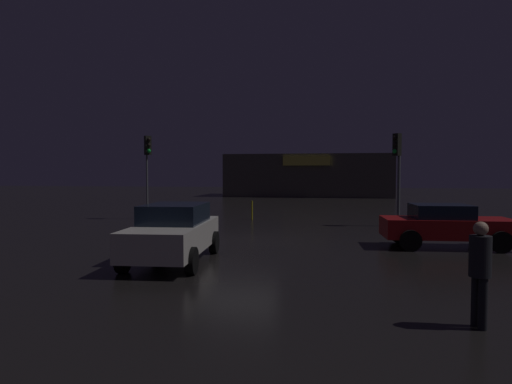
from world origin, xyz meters
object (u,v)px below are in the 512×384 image
Objects in this scene: traffic_signal_opposite at (397,159)px; pedestrian at (480,266)px; traffic_signal_main at (148,155)px; car_far at (445,225)px; car_near at (174,232)px; store_building at (308,175)px.

pedestrian is (-0.72, -13.72, -2.13)m from traffic_signal_opposite.
traffic_signal_opposite is (12.80, -1.00, -0.34)m from traffic_signal_main.
pedestrian is (-1.45, -7.95, 0.25)m from car_far.
traffic_signal_main is 1.00× the size of car_near.
traffic_signal_main is 12.08m from car_near.
pedestrian is at bearing -93.00° from traffic_signal_opposite.
store_building reaches higher than car_near.
car_near is 7.95m from pedestrian.
car_near is at bearing -155.49° from car_far.
traffic_signal_main is 19.20m from pedestrian.
car_near is (-2.03, -36.21, -1.40)m from store_building.
car_far is at bearing 24.51° from car_near.
pedestrian reaches higher than car_far.
traffic_signal_opposite reaches higher than car_near.
pedestrian is (4.71, -40.43, -1.23)m from store_building.
store_building is at bearing 101.49° from traffic_signal_opposite.
pedestrian is at bearing -50.65° from traffic_signal_main.
traffic_signal_opposite is at bearing -78.51° from store_building.
traffic_signal_main is 12.84m from traffic_signal_opposite.
store_building is 27.27m from traffic_signal_opposite.
car_far is 8.09m from pedestrian.
traffic_signal_opposite is at bearing 87.00° from pedestrian.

